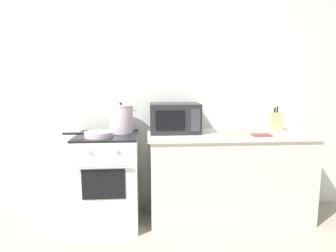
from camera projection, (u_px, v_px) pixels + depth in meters
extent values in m
cube|color=silver|center=(170.00, 99.00, 3.22)|extent=(4.40, 0.10, 2.50)
cube|color=beige|center=(229.00, 178.00, 3.04)|extent=(1.64, 0.56, 0.88)
cube|color=beige|center=(231.00, 135.00, 2.97)|extent=(1.70, 0.60, 0.04)
cube|color=white|center=(108.00, 180.00, 2.93)|extent=(0.60, 0.60, 0.90)
cube|color=black|center=(107.00, 136.00, 2.86)|extent=(0.60, 0.60, 0.02)
cube|color=black|center=(104.00, 184.00, 2.62)|extent=(0.39, 0.01, 0.28)
cylinder|color=silver|center=(103.00, 166.00, 2.57)|extent=(0.48, 0.02, 0.02)
cylinder|color=silver|center=(88.00, 150.00, 2.56)|extent=(0.04, 0.02, 0.04)
cylinder|color=silver|center=(116.00, 150.00, 2.57)|extent=(0.04, 0.02, 0.04)
cylinder|color=silver|center=(121.00, 119.00, 2.96)|extent=(0.24, 0.24, 0.27)
cylinder|color=silver|center=(121.00, 106.00, 2.94)|extent=(0.25, 0.25, 0.01)
sphere|color=black|center=(121.00, 104.00, 2.93)|extent=(0.03, 0.03, 0.03)
cylinder|color=silver|center=(107.00, 110.00, 2.93)|extent=(0.05, 0.01, 0.01)
cylinder|color=silver|center=(135.00, 110.00, 2.95)|extent=(0.05, 0.01, 0.01)
cylinder|color=silver|center=(99.00, 134.00, 2.74)|extent=(0.26, 0.26, 0.05)
cylinder|color=black|center=(73.00, 134.00, 2.73)|extent=(0.20, 0.02, 0.02)
cube|color=#232326|center=(175.00, 118.00, 2.96)|extent=(0.50, 0.36, 0.30)
cube|color=black|center=(170.00, 120.00, 2.78)|extent=(0.28, 0.01, 0.19)
cube|color=#38383D|center=(196.00, 120.00, 2.80)|extent=(0.09, 0.01, 0.22)
cube|color=tan|center=(243.00, 132.00, 2.96)|extent=(0.36, 0.26, 0.02)
cube|color=tan|center=(275.00, 121.00, 3.11)|extent=(0.13, 0.10, 0.19)
cylinder|color=black|center=(275.00, 110.00, 3.09)|extent=(0.02, 0.02, 0.06)
cylinder|color=black|center=(277.00, 109.00, 3.09)|extent=(0.02, 0.02, 0.07)
cube|color=#993333|center=(261.00, 135.00, 2.81)|extent=(0.18, 0.14, 0.02)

